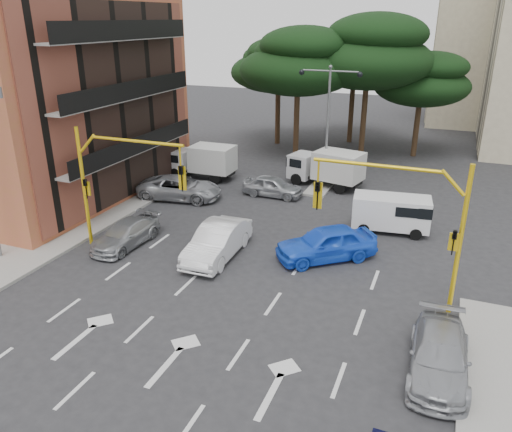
{
  "coord_description": "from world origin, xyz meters",
  "views": [
    {
      "loc": [
        7.78,
        -16.38,
        10.77
      ],
      "look_at": [
        -0.69,
        4.89,
        1.6
      ],
      "focal_mm": 35.0,
      "sensor_mm": 36.0,
      "label": 1
    }
  ],
  "objects_px": {
    "car_silver_parked": "(439,356)",
    "van_white": "(391,214)",
    "signal_mast_left": "(112,174)",
    "car_silver_wagon": "(126,234)",
    "car_white_hatch": "(217,241)",
    "car_silver_cross_b": "(273,186)",
    "car_silver_cross_a": "(180,188)",
    "street_lamp_center": "(329,105)",
    "signal_mast_right": "(412,214)",
    "box_truck_a": "(201,162)",
    "car_blue_compact": "(326,243)",
    "box_truck_b": "(326,168)"
  },
  "relations": [
    {
      "from": "car_silver_cross_b",
      "to": "van_white",
      "type": "bearing_deg",
      "value": -110.6
    },
    {
      "from": "signal_mast_right",
      "to": "box_truck_b",
      "type": "xyz_separation_m",
      "value": [
        -6.63,
        13.51,
        -2.63
      ]
    },
    {
      "from": "van_white",
      "to": "box_truck_b",
      "type": "height_order",
      "value": "box_truck_b"
    },
    {
      "from": "car_blue_compact",
      "to": "car_silver_cross_b",
      "type": "relative_size",
      "value": 1.23
    },
    {
      "from": "car_blue_compact",
      "to": "street_lamp_center",
      "type": "bearing_deg",
      "value": 156.09
    },
    {
      "from": "street_lamp_center",
      "to": "car_silver_wagon",
      "type": "bearing_deg",
      "value": -116.63
    },
    {
      "from": "car_blue_compact",
      "to": "box_truck_b",
      "type": "relative_size",
      "value": 0.94
    },
    {
      "from": "car_white_hatch",
      "to": "box_truck_b",
      "type": "bearing_deg",
      "value": 79.35
    },
    {
      "from": "signal_mast_right",
      "to": "car_silver_cross_a",
      "type": "bearing_deg",
      "value": 152.43
    },
    {
      "from": "car_white_hatch",
      "to": "box_truck_a",
      "type": "xyz_separation_m",
      "value": [
        -6.56,
        11.0,
        0.4
      ]
    },
    {
      "from": "signal_mast_left",
      "to": "car_blue_compact",
      "type": "relative_size",
      "value": 1.25
    },
    {
      "from": "car_white_hatch",
      "to": "car_silver_cross_b",
      "type": "height_order",
      "value": "car_white_hatch"
    },
    {
      "from": "signal_mast_left",
      "to": "car_silver_cross_b",
      "type": "xyz_separation_m",
      "value": [
        4.34,
        10.25,
        -3.22
      ]
    },
    {
      "from": "car_silver_wagon",
      "to": "van_white",
      "type": "bearing_deg",
      "value": 32.44
    },
    {
      "from": "car_silver_cross_a",
      "to": "box_truck_b",
      "type": "height_order",
      "value": "box_truck_b"
    },
    {
      "from": "car_blue_compact",
      "to": "van_white",
      "type": "distance_m",
      "value": 5.12
    },
    {
      "from": "signal_mast_left",
      "to": "car_silver_wagon",
      "type": "height_order",
      "value": "signal_mast_left"
    },
    {
      "from": "car_blue_compact",
      "to": "car_silver_parked",
      "type": "xyz_separation_m",
      "value": [
        5.42,
        -6.67,
        -0.15
      ]
    },
    {
      "from": "car_blue_compact",
      "to": "box_truck_b",
      "type": "distance_m",
      "value": 11.15
    },
    {
      "from": "car_blue_compact",
      "to": "car_silver_cross_a",
      "type": "distance_m",
      "value": 11.76
    },
    {
      "from": "car_silver_wagon",
      "to": "car_silver_cross_a",
      "type": "bearing_deg",
      "value": 100.91
    },
    {
      "from": "car_silver_cross_a",
      "to": "street_lamp_center",
      "type": "bearing_deg",
      "value": -60.29
    },
    {
      "from": "car_silver_wagon",
      "to": "box_truck_a",
      "type": "bearing_deg",
      "value": 101.61
    },
    {
      "from": "signal_mast_right",
      "to": "street_lamp_center",
      "type": "xyz_separation_m",
      "value": [
        -6.8,
        14.01,
        1.54
      ]
    },
    {
      "from": "car_silver_cross_a",
      "to": "van_white",
      "type": "relative_size",
      "value": 1.31
    },
    {
      "from": "signal_mast_right",
      "to": "car_silver_cross_a",
      "type": "distance_m",
      "value": 16.72
    },
    {
      "from": "signal_mast_right",
      "to": "box_truck_a",
      "type": "relative_size",
      "value": 1.22
    },
    {
      "from": "street_lamp_center",
      "to": "car_silver_cross_b",
      "type": "height_order",
      "value": "street_lamp_center"
    },
    {
      "from": "car_silver_parked",
      "to": "van_white",
      "type": "distance_m",
      "value": 11.62
    },
    {
      "from": "signal_mast_left",
      "to": "car_silver_parked",
      "type": "distance_m",
      "value": 16.01
    },
    {
      "from": "car_silver_wagon",
      "to": "car_silver_parked",
      "type": "distance_m",
      "value": 15.79
    },
    {
      "from": "car_silver_wagon",
      "to": "box_truck_b",
      "type": "distance_m",
      "value": 14.78
    },
    {
      "from": "car_silver_wagon",
      "to": "signal_mast_left",
      "type": "bearing_deg",
      "value": -89.45
    },
    {
      "from": "car_silver_wagon",
      "to": "car_white_hatch",
      "type": "bearing_deg",
      "value": 9.42
    },
    {
      "from": "signal_mast_right",
      "to": "car_silver_cross_a",
      "type": "xyz_separation_m",
      "value": [
        -14.55,
        7.6,
        -3.16
      ]
    },
    {
      "from": "car_white_hatch",
      "to": "box_truck_a",
      "type": "relative_size",
      "value": 1.0
    },
    {
      "from": "car_white_hatch",
      "to": "car_blue_compact",
      "type": "height_order",
      "value": "car_blue_compact"
    },
    {
      "from": "signal_mast_left",
      "to": "box_truck_b",
      "type": "relative_size",
      "value": 1.18
    },
    {
      "from": "car_silver_cross_b",
      "to": "car_blue_compact",
      "type": "bearing_deg",
      "value": -143.85
    },
    {
      "from": "signal_mast_left",
      "to": "car_silver_parked",
      "type": "bearing_deg",
      "value": -14.59
    },
    {
      "from": "signal_mast_right",
      "to": "van_white",
      "type": "relative_size",
      "value": 1.51
    },
    {
      "from": "signal_mast_right",
      "to": "street_lamp_center",
      "type": "relative_size",
      "value": 0.77
    },
    {
      "from": "signal_mast_right",
      "to": "car_silver_wagon",
      "type": "xyz_separation_m",
      "value": [
        -13.59,
        0.48,
        -3.27
      ]
    },
    {
      "from": "signal_mast_right",
      "to": "car_white_hatch",
      "type": "height_order",
      "value": "signal_mast_right"
    },
    {
      "from": "car_white_hatch",
      "to": "van_white",
      "type": "bearing_deg",
      "value": 39.65
    },
    {
      "from": "street_lamp_center",
      "to": "box_truck_b",
      "type": "bearing_deg",
      "value": -70.63
    },
    {
      "from": "street_lamp_center",
      "to": "car_silver_cross_b",
      "type": "bearing_deg",
      "value": -123.28
    },
    {
      "from": "car_blue_compact",
      "to": "car_silver_parked",
      "type": "bearing_deg",
      "value": 0.49
    },
    {
      "from": "signal_mast_right",
      "to": "box_truck_b",
      "type": "relative_size",
      "value": 1.18
    },
    {
      "from": "car_silver_cross_a",
      "to": "car_silver_wagon",
      "type": "bearing_deg",
      "value": 177.81
    }
  ]
}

